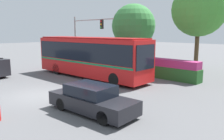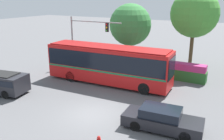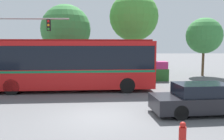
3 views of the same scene
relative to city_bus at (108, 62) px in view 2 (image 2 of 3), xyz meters
name	(u,v)px [view 2 (image 2 of 3)]	position (x,y,z in m)	size (l,w,h in m)	color
ground_plane	(93,114)	(2.27, -5.95, -1.96)	(140.00, 140.00, 0.00)	#5B5B5E
city_bus	(108,62)	(0.00, 0.00, 0.00)	(11.62, 3.10, 3.44)	red
sedan_foreground	(162,119)	(6.93, -5.57, -1.30)	(4.78, 2.14, 1.39)	black
traffic_light_pole	(84,34)	(-4.82, 3.21, 1.81)	(6.25, 0.24, 5.59)	gray
flowering_hedge	(162,69)	(3.74, 4.20, -1.14)	(8.38, 1.04, 1.65)	#286028
street_tree_left	(130,25)	(-1.27, 7.33, 2.60)	(4.79, 4.79, 6.96)	brown
street_tree_centre	(195,14)	(5.49, 8.63, 3.98)	(5.00, 5.00, 8.45)	brown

